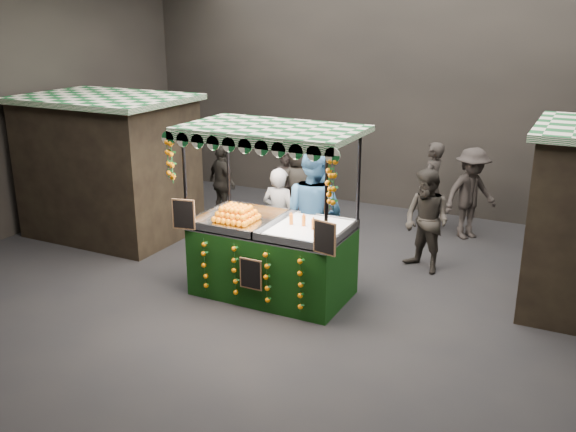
% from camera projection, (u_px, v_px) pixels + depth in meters
% --- Properties ---
extents(ground, '(12.00, 12.00, 0.00)m').
position_uv_depth(ground, '(298.00, 296.00, 9.39)').
color(ground, black).
rests_on(ground, ground).
extents(market_hall, '(12.10, 10.10, 5.05)m').
position_uv_depth(market_hall, '(300.00, 63.00, 8.35)').
color(market_hall, black).
rests_on(market_hall, ground).
extents(neighbour_stall_left, '(3.00, 2.20, 2.60)m').
position_uv_depth(neighbour_stall_left, '(109.00, 166.00, 11.71)').
color(neighbour_stall_left, black).
rests_on(neighbour_stall_left, ground).
extents(juice_stall, '(2.61, 1.53, 2.52)m').
position_uv_depth(juice_stall, '(272.00, 245.00, 9.19)').
color(juice_stall, black).
rests_on(juice_stall, ground).
extents(vendor_grey, '(0.62, 0.42, 1.65)m').
position_uv_depth(vendor_grey, '(279.00, 217.00, 10.33)').
color(vendor_grey, gray).
rests_on(vendor_grey, ground).
extents(vendor_blue, '(1.21, 1.05, 2.11)m').
position_uv_depth(vendor_blue, '(314.00, 214.00, 9.74)').
color(vendor_blue, '#264E7A').
rests_on(vendor_blue, ground).
extents(shopper_0, '(0.62, 0.47, 1.54)m').
position_uv_depth(shopper_0, '(286.00, 190.00, 12.09)').
color(shopper_0, black).
rests_on(shopper_0, ground).
extents(shopper_1, '(1.02, 0.94, 1.69)m').
position_uv_depth(shopper_1, '(427.00, 221.00, 10.06)').
color(shopper_1, '#2A2622').
rests_on(shopper_1, ground).
extents(shopper_2, '(0.96, 0.73, 1.52)m').
position_uv_depth(shopper_2, '(223.00, 183.00, 12.67)').
color(shopper_2, black).
rests_on(shopper_2, ground).
extents(shopper_3, '(1.20, 1.25, 1.71)m').
position_uv_depth(shopper_3, '(471.00, 194.00, 11.56)').
color(shopper_3, '#2A2522').
rests_on(shopper_3, ground).
extents(shopper_4, '(1.03, 1.03, 1.81)m').
position_uv_depth(shopper_4, '(301.00, 188.00, 11.71)').
color(shopper_4, '#292621').
rests_on(shopper_4, ground).
extents(shopper_6, '(0.51, 0.68, 1.71)m').
position_uv_depth(shopper_6, '(431.00, 186.00, 12.06)').
color(shopper_6, black).
rests_on(shopper_6, ground).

